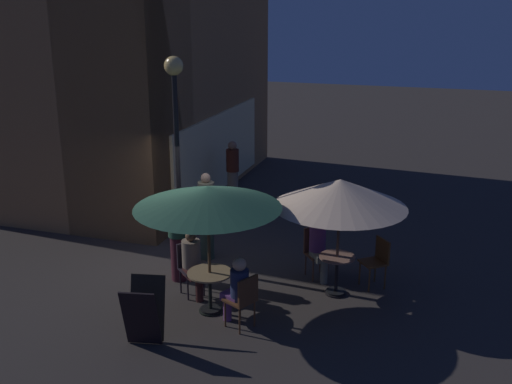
{
  "coord_description": "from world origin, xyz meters",
  "views": [
    {
      "loc": [
        -9.62,
        -4.56,
        5.08
      ],
      "look_at": [
        1.4,
        -1.02,
        1.43
      ],
      "focal_mm": 41.91,
      "sensor_mm": 36.0,
      "label": 1
    }
  ],
  "objects_px": {
    "patron_standing_3": "(233,174)",
    "cafe_chair_2": "(244,297)",
    "street_lamp_near_corner": "(176,118)",
    "cafe_table_0": "(337,268)",
    "patron_seated_1": "(237,287)",
    "cafe_chair_0": "(315,248)",
    "menu_sandwich_board": "(144,313)",
    "patio_umbrella_1": "(208,197)",
    "patron_seated_2": "(193,260)",
    "cafe_chair_1": "(378,258)",
    "cafe_chair_3": "(190,263)",
    "patio_umbrella_0": "(340,193)",
    "patron_seated_0": "(319,243)",
    "patron_standing_4": "(207,216)",
    "cafe_table_1": "(210,282)",
    "patron_standing_5": "(178,237)"
  },
  "relations": [
    {
      "from": "cafe_chair_2",
      "to": "patron_seated_2",
      "type": "height_order",
      "value": "patron_seated_2"
    },
    {
      "from": "patio_umbrella_0",
      "to": "cafe_chair_2",
      "type": "relative_size",
      "value": 2.51
    },
    {
      "from": "cafe_table_0",
      "to": "patron_standing_3",
      "type": "xyz_separation_m",
      "value": [
        3.96,
        3.44,
        0.4
      ]
    },
    {
      "from": "cafe_chair_0",
      "to": "patron_seated_1",
      "type": "relative_size",
      "value": 0.79
    },
    {
      "from": "menu_sandwich_board",
      "to": "patron_seated_1",
      "type": "height_order",
      "value": "patron_seated_1"
    },
    {
      "from": "cafe_table_0",
      "to": "cafe_chair_1",
      "type": "distance_m",
      "value": 0.86
    },
    {
      "from": "street_lamp_near_corner",
      "to": "cafe_table_1",
      "type": "height_order",
      "value": "street_lamp_near_corner"
    },
    {
      "from": "patio_umbrella_1",
      "to": "patron_standing_3",
      "type": "distance_m",
      "value": 5.61
    },
    {
      "from": "cafe_chair_3",
      "to": "patron_seated_1",
      "type": "distance_m",
      "value": 1.49
    },
    {
      "from": "menu_sandwich_board",
      "to": "patio_umbrella_1",
      "type": "xyz_separation_m",
      "value": [
        1.24,
        -0.59,
        1.55
      ]
    },
    {
      "from": "patron_seated_1",
      "to": "patron_seated_2",
      "type": "height_order",
      "value": "patron_seated_2"
    },
    {
      "from": "cafe_table_1",
      "to": "patron_seated_0",
      "type": "height_order",
      "value": "patron_seated_0"
    },
    {
      "from": "cafe_chair_1",
      "to": "cafe_chair_0",
      "type": "bearing_deg",
      "value": -44.81
    },
    {
      "from": "street_lamp_near_corner",
      "to": "menu_sandwich_board",
      "type": "relative_size",
      "value": 4.13
    },
    {
      "from": "street_lamp_near_corner",
      "to": "cafe_table_0",
      "type": "xyz_separation_m",
      "value": [
        -0.23,
        -3.2,
        -2.53
      ]
    },
    {
      "from": "patron_seated_2",
      "to": "patron_standing_4",
      "type": "relative_size",
      "value": 0.67
    },
    {
      "from": "patron_seated_1",
      "to": "patron_standing_3",
      "type": "distance_m",
      "value": 5.97
    },
    {
      "from": "patron_standing_3",
      "to": "cafe_chair_2",
      "type": "bearing_deg",
      "value": -2.01
    },
    {
      "from": "patio_umbrella_1",
      "to": "patio_umbrella_0",
      "type": "bearing_deg",
      "value": -55.74
    },
    {
      "from": "cafe_chair_3",
      "to": "patron_standing_4",
      "type": "bearing_deg",
      "value": 142.02
    },
    {
      "from": "patio_umbrella_0",
      "to": "patron_standing_3",
      "type": "distance_m",
      "value": 5.35
    },
    {
      "from": "street_lamp_near_corner",
      "to": "patron_seated_1",
      "type": "relative_size",
      "value": 3.39
    },
    {
      "from": "cafe_table_1",
      "to": "patio_umbrella_0",
      "type": "xyz_separation_m",
      "value": [
        1.32,
        -1.94,
        1.38
      ]
    },
    {
      "from": "patron_standing_4",
      "to": "menu_sandwich_board",
      "type": "bearing_deg",
      "value": 52.07
    },
    {
      "from": "cafe_chair_2",
      "to": "patron_seated_1",
      "type": "bearing_deg",
      "value": 0.0
    },
    {
      "from": "cafe_table_0",
      "to": "cafe_chair_3",
      "type": "bearing_deg",
      "value": 106.88
    },
    {
      "from": "patio_umbrella_0",
      "to": "patron_seated_0",
      "type": "bearing_deg",
      "value": 39.86
    },
    {
      "from": "street_lamp_near_corner",
      "to": "cafe_table_0",
      "type": "relative_size",
      "value": 5.6
    },
    {
      "from": "menu_sandwich_board",
      "to": "patron_standing_4",
      "type": "bearing_deg",
      "value": -6.09
    },
    {
      "from": "cafe_chair_2",
      "to": "patron_seated_1",
      "type": "distance_m",
      "value": 0.2
    },
    {
      "from": "patron_seated_0",
      "to": "patron_standing_4",
      "type": "relative_size",
      "value": 0.69
    },
    {
      "from": "cafe_chair_1",
      "to": "patron_seated_1",
      "type": "bearing_deg",
      "value": 7.89
    },
    {
      "from": "patio_umbrella_1",
      "to": "cafe_chair_3",
      "type": "relative_size",
      "value": 2.54
    },
    {
      "from": "cafe_table_1",
      "to": "patron_seated_0",
      "type": "distance_m",
      "value": 2.39
    },
    {
      "from": "street_lamp_near_corner",
      "to": "patio_umbrella_0",
      "type": "relative_size",
      "value": 1.77
    },
    {
      "from": "cafe_table_1",
      "to": "patron_standing_3",
      "type": "xyz_separation_m",
      "value": [
        5.28,
        1.5,
        0.36
      ]
    },
    {
      "from": "cafe_table_0",
      "to": "patron_standing_3",
      "type": "distance_m",
      "value": 5.26
    },
    {
      "from": "cafe_table_0",
      "to": "cafe_chair_2",
      "type": "height_order",
      "value": "cafe_chair_2"
    },
    {
      "from": "cafe_chair_2",
      "to": "cafe_chair_3",
      "type": "bearing_deg",
      "value": -7.35
    },
    {
      "from": "street_lamp_near_corner",
      "to": "patron_standing_4",
      "type": "distance_m",
      "value": 2.2
    },
    {
      "from": "patron_standing_3",
      "to": "patio_umbrella_1",
      "type": "bearing_deg",
      "value": -7.75
    },
    {
      "from": "patron_standing_5",
      "to": "cafe_chair_2",
      "type": "bearing_deg",
      "value": 179.01
    },
    {
      "from": "cafe_chair_1",
      "to": "patron_seated_0",
      "type": "distance_m",
      "value": 1.13
    },
    {
      "from": "patron_seated_0",
      "to": "menu_sandwich_board",
      "type": "bearing_deg",
      "value": -73.56
    },
    {
      "from": "cafe_table_1",
      "to": "patron_standing_3",
      "type": "distance_m",
      "value": 5.5
    },
    {
      "from": "patron_seated_1",
      "to": "patron_standing_4",
      "type": "relative_size",
      "value": 0.67
    },
    {
      "from": "cafe_chair_1",
      "to": "patron_seated_1",
      "type": "xyz_separation_m",
      "value": [
        -2.17,
        2.0,
        0.12
      ]
    },
    {
      "from": "cafe_table_1",
      "to": "patron_standing_5",
      "type": "height_order",
      "value": "patron_standing_5"
    },
    {
      "from": "patio_umbrella_1",
      "to": "patron_standing_4",
      "type": "height_order",
      "value": "patio_umbrella_1"
    },
    {
      "from": "cafe_chair_0",
      "to": "patron_seated_0",
      "type": "bearing_deg",
      "value": -0.0
    }
  ]
}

